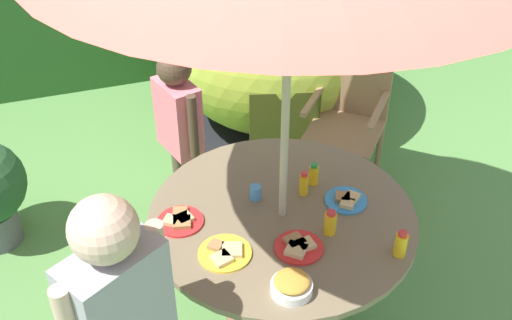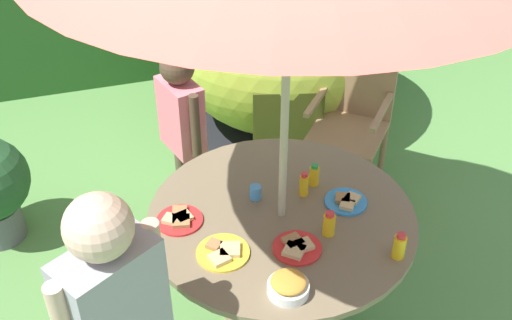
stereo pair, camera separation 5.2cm
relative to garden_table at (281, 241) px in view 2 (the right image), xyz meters
name	(u,v)px [view 2 (the right image)]	position (x,y,z in m)	size (l,w,h in m)	color
ground_plane	(278,314)	(0.00, 0.00, -0.55)	(10.00, 10.00, 0.02)	#548442
garden_table	(281,241)	(0.00, 0.00, 0.00)	(1.28, 1.28, 0.71)	brown
wooden_chair	(352,117)	(0.80, 0.93, 0.01)	(0.66, 0.66, 0.96)	#93704C
dome_tent	(279,38)	(0.64, 1.90, 0.14)	(2.10, 2.10, 1.38)	#B2C63F
child_in_pink_shirt	(181,116)	(-0.29, 0.96, 0.20)	(0.24, 0.38, 1.15)	brown
child_in_grey_shirt	(114,306)	(-0.82, -0.49, 0.36)	(0.42, 0.36, 1.40)	brown
snack_bowl	(288,286)	(-0.13, -0.47, 0.21)	(0.17, 0.17, 0.08)	white
plate_near_right	(346,201)	(0.33, -0.01, 0.19)	(0.21, 0.21, 0.03)	#338CD8
plate_near_left	(297,247)	(-0.01, -0.24, 0.19)	(0.22, 0.22, 0.03)	red
plate_mid_left	(179,219)	(-0.47, 0.09, 0.19)	(0.22, 0.22, 0.03)	red
plate_far_right	(223,252)	(-0.33, -0.18, 0.19)	(0.24, 0.24, 0.03)	yellow
juice_bottle_far_left	(399,246)	(0.39, -0.42, 0.24)	(0.06, 0.06, 0.13)	yellow
juice_bottle_center_front	(304,185)	(0.15, 0.11, 0.24)	(0.05, 0.05, 0.13)	yellow
juice_bottle_center_back	(329,224)	(0.16, -0.19, 0.23)	(0.06, 0.06, 0.13)	yellow
juice_bottle_mid_right	(314,175)	(0.23, 0.17, 0.23)	(0.05, 0.05, 0.12)	yellow
cup_near	(256,192)	(-0.08, 0.15, 0.21)	(0.06, 0.06, 0.07)	#4C99D8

